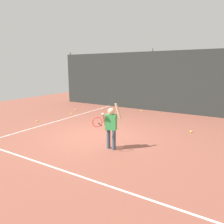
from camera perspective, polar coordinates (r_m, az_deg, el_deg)
name	(u,v)px	position (r m, az deg, el deg)	size (l,w,h in m)	color
ground_plane	(95,135)	(7.37, -4.68, -6.31)	(20.00, 20.00, 0.00)	brown
court_line_baseline	(37,162)	(5.70, -19.70, -12.62)	(9.00, 0.05, 0.00)	white
court_line_sideline	(61,120)	(9.72, -13.63, -2.09)	(0.05, 9.00, 0.00)	white
back_fence_windscreen	(151,81)	(11.63, 10.47, 8.16)	(11.79, 0.08, 3.15)	#282D2B
fence_post_0	(71,78)	(14.73, -11.07, 9.18)	(0.09, 0.09, 3.30)	slate
fence_post_1	(151,80)	(11.69, 10.59, 8.54)	(0.09, 0.09, 3.30)	slate
tennis_player	(111,125)	(5.93, -0.39, -3.46)	(0.61, 0.70, 1.35)	#3F4C59
tennis_ball_0	(142,111)	(11.37, 8.03, 0.32)	(0.07, 0.07, 0.07)	#CCE033
tennis_ball_1	(37,121)	(9.71, -19.66, -2.29)	(0.07, 0.07, 0.07)	#CCE033
tennis_ball_2	(191,131)	(8.17, 20.69, -4.97)	(0.07, 0.07, 0.07)	#CCE033
tennis_ball_3	(75,110)	(11.65, -9.93, 0.53)	(0.07, 0.07, 0.07)	#CCE033
tennis_ball_4	(71,114)	(10.67, -11.08, -0.57)	(0.07, 0.07, 0.07)	#CCE033
tennis_ball_5	(103,109)	(11.73, -2.55, 0.78)	(0.07, 0.07, 0.07)	#CCE033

